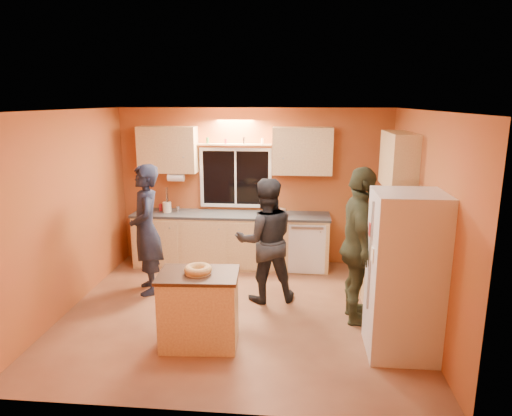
# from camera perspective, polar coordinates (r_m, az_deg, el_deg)

# --- Properties ---
(ground) EXTENTS (4.50, 4.50, 0.00)m
(ground) POSITION_cam_1_polar(r_m,az_deg,el_deg) (6.17, -2.13, -12.80)
(ground) COLOR brown
(ground) RESTS_ON ground
(room_shell) EXTENTS (4.54, 4.04, 2.61)m
(room_shell) POSITION_cam_1_polar(r_m,az_deg,el_deg) (6.03, -0.63, 2.85)
(room_shell) COLOR #B3542E
(room_shell) RESTS_ON ground
(back_counter) EXTENTS (4.23, 0.62, 0.90)m
(back_counter) POSITION_cam_1_polar(r_m,az_deg,el_deg) (7.57, -0.41, -4.06)
(back_counter) COLOR tan
(back_counter) RESTS_ON ground
(right_counter) EXTENTS (0.62, 1.84, 0.90)m
(right_counter) POSITION_cam_1_polar(r_m,az_deg,el_deg) (6.52, 15.84, -7.53)
(right_counter) COLOR tan
(right_counter) RESTS_ON ground
(refrigerator) EXTENTS (0.72, 0.70, 1.80)m
(refrigerator) POSITION_cam_1_polar(r_m,az_deg,el_deg) (5.16, 18.06, -7.96)
(refrigerator) COLOR silver
(refrigerator) RESTS_ON ground
(island) EXTENTS (0.92, 0.65, 0.85)m
(island) POSITION_cam_1_polar(r_m,az_deg,el_deg) (5.29, -7.11, -12.35)
(island) COLOR tan
(island) RESTS_ON ground
(bundt_pastry) EXTENTS (0.31, 0.31, 0.09)m
(bundt_pastry) POSITION_cam_1_polar(r_m,az_deg,el_deg) (5.11, -7.26, -7.64)
(bundt_pastry) COLOR tan
(bundt_pastry) RESTS_ON island
(person_left) EXTENTS (0.66, 0.79, 1.86)m
(person_left) POSITION_cam_1_polar(r_m,az_deg,el_deg) (6.65, -13.58, -2.64)
(person_left) COLOR black
(person_left) RESTS_ON ground
(person_center) EXTENTS (0.97, 0.83, 1.71)m
(person_center) POSITION_cam_1_polar(r_m,az_deg,el_deg) (6.22, 1.20, -4.07)
(person_center) COLOR black
(person_center) RESTS_ON ground
(person_right) EXTENTS (0.50, 1.15, 1.96)m
(person_right) POSITION_cam_1_polar(r_m,az_deg,el_deg) (5.72, 12.78, -4.70)
(person_right) COLOR #323622
(person_right) RESTS_ON ground
(mixing_bowl) EXTENTS (0.45, 0.45, 0.09)m
(mixing_bowl) POSITION_cam_1_polar(r_m,az_deg,el_deg) (7.37, 2.32, -0.56)
(mixing_bowl) COLOR #311D10
(mixing_bowl) RESTS_ON back_counter
(utensil_crock) EXTENTS (0.14, 0.14, 0.17)m
(utensil_crock) POSITION_cam_1_polar(r_m,az_deg,el_deg) (7.71, -11.06, 0.12)
(utensil_crock) COLOR beige
(utensil_crock) RESTS_ON back_counter
(potted_plant) EXTENTS (0.28, 0.25, 0.29)m
(potted_plant) POSITION_cam_1_polar(r_m,az_deg,el_deg) (5.99, 16.36, -3.39)
(potted_plant) COLOR gray
(potted_plant) RESTS_ON right_counter
(red_box) EXTENTS (0.20, 0.17, 0.07)m
(red_box) POSITION_cam_1_polar(r_m,az_deg,el_deg) (6.89, 14.76, -2.11)
(red_box) COLOR #A21919
(red_box) RESTS_ON right_counter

